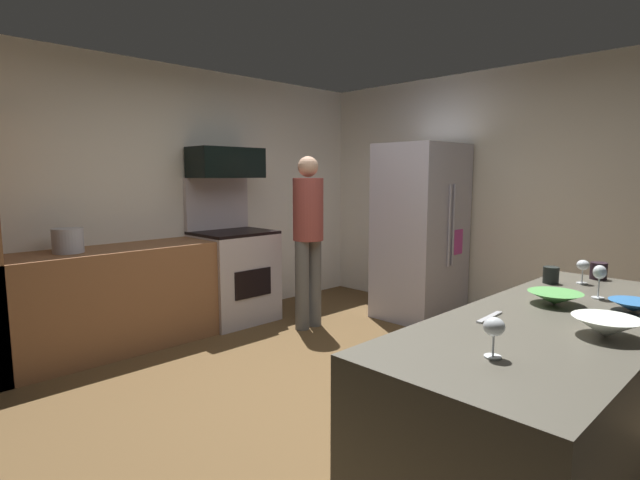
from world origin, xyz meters
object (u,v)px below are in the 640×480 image
Objects in this scene: person_cook at (308,233)px; wine_glass_far at (494,329)px; mixing_bowl_prep at (606,327)px; wine_glass_mid at (583,266)px; oven_range at (233,272)px; mixing_bowl_large at (555,298)px; microwave at (226,163)px; wine_glass_near at (600,274)px; stock_pot at (68,241)px; mixing_bowl_small at (634,306)px; mug_tea at (551,275)px; refrigerator at (420,232)px; mug_coffee at (599,271)px.

person_cook is 11.89× the size of wine_glass_far.
mixing_bowl_prep is 1.80× the size of wine_glass_mid.
oven_range reaches higher than mixing_bowl_large.
mixing_bowl_large is (-0.45, -3.46, -0.72)m from microwave.
microwave is 3.93m from mixing_bowl_prep.
microwave reaches higher than wine_glass_near.
stock_pot reaches higher than mixing_bowl_prep.
stock_pot reaches higher than mixing_bowl_small.
wine_glass_near is at bearing 51.50° from mixing_bowl_small.
wine_glass_far is 1.49× the size of mug_tea.
refrigerator is at bearing 46.02° from mixing_bowl_prep.
mug_tea is at bearing 31.72° from mixing_bowl_prep.
person_cook reaches higher than mug_tea.
stock_pot is at bearing 159.68° from person_cook.
mug_tea is at bearing -63.13° from stock_pot.
stock_pot reaches higher than mug_tea.
mug_coffee is at bearing 5.07° from wine_glass_far.
person_cook is (-1.13, 0.55, 0.03)m from refrigerator.
mixing_bowl_small is (-0.33, -3.76, -0.73)m from microwave.
mug_coffee is at bearing -59.92° from stock_pot.
mixing_bowl_large is 1.01× the size of mixing_bowl_prep.
mixing_bowl_large is (-0.84, -2.64, -0.03)m from person_cook.
wine_glass_mid is at bearing 38.19° from mixing_bowl_small.
mug_coffee reaches higher than mixing_bowl_large.
mixing_bowl_large is 1.06× the size of stock_pot.
mug_tea is (1.36, 0.31, -0.06)m from wine_glass_far.
wine_glass_mid is (0.59, 0.06, 0.07)m from mixing_bowl_large.
person_cook is at bearing 67.94° from mixing_bowl_prep.
wine_glass_mid is (-1.38, -2.04, 0.08)m from refrigerator.
mixing_bowl_large is 0.60m from wine_glass_mid.
mug_coffee is at bearing -26.25° from mug_tea.
refrigerator reaches higher than person_cook.
refrigerator is 3.36m from mixing_bowl_prep.
mixing_bowl_large is at bearing 7.38° from wine_glass_far.
microwave is 7.29× the size of mug_coffee.
wine_glass_near is at bearing -164.16° from mug_coffee.
stock_pot is (-1.73, 3.32, -0.00)m from wine_glass_mid.
person_cook is at bearing -20.32° from stock_pot.
mug_coffee is (0.35, -3.34, 0.44)m from oven_range.
mixing_bowl_prep is 1.21m from mug_coffee.
mug_coffee is 0.43× the size of stock_pot.
wine_glass_mid is at bearing -87.65° from microwave.
oven_range is 2.03m from refrigerator.
stock_pot is (-1.59, -0.08, -0.65)m from microwave.
oven_range is 5.90× the size of mixing_bowl_large.
oven_range is 2.02× the size of microwave.
oven_range is at bearing 118.24° from person_cook.
microwave reaches higher than person_cook.
refrigerator reaches higher than wine_glass_near.
oven_range is at bearing 82.41° from mixing_bowl_large.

